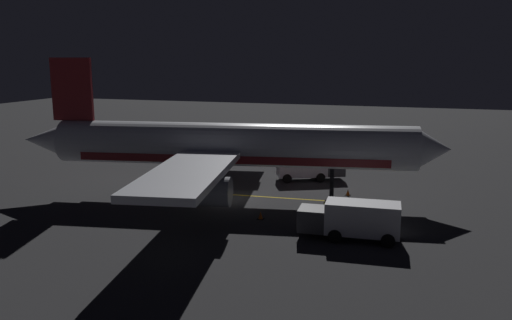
# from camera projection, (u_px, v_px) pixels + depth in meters

# --- Properties ---
(ground_plane) EXTENTS (180.00, 180.00, 0.20)m
(ground_plane) POSITION_uv_depth(u_px,v_px,m) (234.00, 200.00, 43.93)
(ground_plane) COLOR #313133
(apron_guide_stripe) EXTENTS (1.43, 18.15, 0.01)m
(apron_guide_stripe) POSITION_uv_depth(u_px,v_px,m) (284.00, 198.00, 44.13)
(apron_guide_stripe) COLOR gold
(apron_guide_stripe) RESTS_ON ground_plane
(airliner) EXTENTS (32.08, 36.35, 11.84)m
(airliner) POSITION_uv_depth(u_px,v_px,m) (226.00, 146.00, 43.11)
(airliner) COLOR silver
(airliner) RESTS_ON ground_plane
(baggage_truck) EXTENTS (2.56, 6.70, 2.55)m
(baggage_truck) POSITION_uv_depth(u_px,v_px,m) (353.00, 220.00, 33.90)
(baggage_truck) COLOR silver
(baggage_truck) RESTS_ON ground_plane
(catering_truck) EXTENTS (4.61, 6.77, 2.29)m
(catering_truck) POSITION_uv_depth(u_px,v_px,m) (308.00, 168.00, 50.39)
(catering_truck) COLOR silver
(catering_truck) RESTS_ON ground_plane
(ground_crew_worker) EXTENTS (0.40, 0.40, 1.74)m
(ground_crew_worker) POSITION_uv_depth(u_px,v_px,m) (326.00, 211.00, 37.50)
(ground_crew_worker) COLOR black
(ground_crew_worker) RESTS_ON ground_plane
(traffic_cone_near_left) EXTENTS (0.50, 0.50, 0.55)m
(traffic_cone_near_left) POSITION_uv_depth(u_px,v_px,m) (261.00, 216.00, 38.37)
(traffic_cone_near_left) COLOR #EA590F
(traffic_cone_near_left) RESTS_ON ground_plane
(traffic_cone_near_right) EXTENTS (0.50, 0.50, 0.55)m
(traffic_cone_near_right) POSITION_uv_depth(u_px,v_px,m) (329.00, 226.00, 36.06)
(traffic_cone_near_right) COLOR #EA590F
(traffic_cone_near_right) RESTS_ON ground_plane
(traffic_cone_under_wing) EXTENTS (0.50, 0.50, 0.55)m
(traffic_cone_under_wing) POSITION_uv_depth(u_px,v_px,m) (348.00, 193.00, 44.94)
(traffic_cone_under_wing) COLOR #EA590F
(traffic_cone_under_wing) RESTS_ON ground_plane
(traffic_cone_far) EXTENTS (0.50, 0.50, 0.55)m
(traffic_cone_far) POSITION_uv_depth(u_px,v_px,m) (331.00, 221.00, 37.17)
(traffic_cone_far) COLOR #EA590F
(traffic_cone_far) RESTS_ON ground_plane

